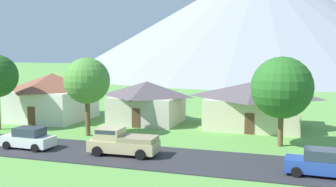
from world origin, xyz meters
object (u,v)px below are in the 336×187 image
Objects in this scene: house_rightmost at (254,103)px; parked_car_white_mid_east at (28,138)px; parked_car_blue_west_end at (320,163)px; house_right_center at (147,101)px; house_leftmost at (53,96)px; tree_right_of_center at (87,81)px; pickup_truck_sand_west_side at (122,142)px; tree_near_left at (282,88)px.

parked_car_white_mid_east is (-16.12, -15.18, -1.57)m from house_rightmost.
house_right_center is at bearing 140.17° from parked_car_blue_west_end.
house_leftmost is 2.01× the size of parked_car_white_mid_east.
house_leftmost is 2.01× the size of parked_car_blue_west_end.
tree_right_of_center reaches higher than parked_car_white_mid_east.
pickup_truck_sand_west_side is (14.04, -12.11, -1.67)m from house_leftmost.
tree_near_left is 1.03× the size of tree_right_of_center.
house_right_center is (10.87, 1.39, -0.39)m from house_leftmost.
house_leftmost is at bearing 141.02° from tree_right_of_center.
pickup_truck_sand_west_side is at bearing -40.79° from house_leftmost.
tree_near_left is (14.36, -6.68, 2.52)m from house_right_center.
pickup_truck_sand_west_side is at bearing -76.79° from house_right_center.
parked_car_blue_west_end is 14.03m from pickup_truck_sand_west_side.
parked_car_white_mid_east is at bearing -108.06° from tree_right_of_center.
house_right_center is 22.41m from parked_car_blue_west_end.
house_right_center is 14.86m from parked_car_white_mid_east.
parked_car_white_mid_east is (-19.14, -7.31, -3.99)m from tree_near_left.
house_leftmost is 22.35m from house_rightmost.
pickup_truck_sand_west_side is (7.95, 0.48, 0.19)m from parked_car_white_mid_east.
house_leftmost is 10.64m from tree_right_of_center.
pickup_truck_sand_west_side is at bearing -148.60° from tree_near_left.
house_leftmost is 18.62m from pickup_truck_sand_west_side.
tree_near_left reaches higher than house_leftmost.
parked_car_blue_west_end is at bearing -0.86° from parked_car_white_mid_east.
tree_right_of_center is at bearing -38.98° from house_leftmost.
tree_right_of_center is at bearing 136.91° from pickup_truck_sand_west_side.
tree_near_left is (25.22, -5.29, 2.13)m from house_leftmost.
tree_near_left is at bearing 20.91° from parked_car_white_mid_east.
house_leftmost is at bearing 155.25° from parked_car_blue_west_end.
parked_car_white_mid_east is at bearing -159.09° from tree_near_left.
house_rightmost is 22.20m from parked_car_white_mid_east.
tree_near_left is 20.87m from parked_car_white_mid_east.
parked_car_white_mid_east is at bearing -108.87° from house_right_center.
house_leftmost is at bearing -173.37° from house_rightmost.
tree_near_left reaches higher than house_rightmost.
parked_car_blue_west_end is at bearing -3.33° from pickup_truck_sand_west_side.
tree_near_left is at bearing 4.12° from tree_right_of_center.
tree_near_left is at bearing 31.40° from pickup_truck_sand_west_side.
tree_near_left is at bearing -69.01° from house_rightmost.
house_rightmost is 1.34× the size of tree_near_left.
tree_right_of_center is 1.70× the size of parked_car_white_mid_east.
tree_near_left is at bearing 110.25° from parked_car_blue_west_end.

